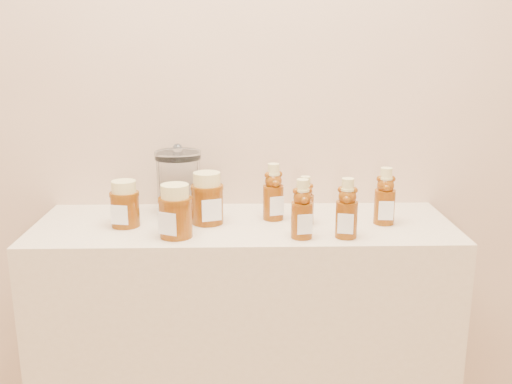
{
  "coord_description": "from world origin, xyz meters",
  "views": [
    {
      "loc": [
        -0.0,
        -0.01,
        1.41
      ],
      "look_at": [
        0.03,
        1.52,
        1.0
      ],
      "focal_mm": 40.0,
      "sensor_mm": 36.0,
      "label": 1
    }
  ],
  "objects_px": {
    "glass_canister": "(179,180)",
    "bear_bottle_front_left": "(302,205)",
    "bear_bottle_back_left": "(273,188)",
    "honey_jar_left": "(125,204)",
    "display_table": "(245,362)"
  },
  "relations": [
    {
      "from": "bear_bottle_back_left",
      "to": "honey_jar_left",
      "type": "distance_m",
      "value": 0.43
    },
    {
      "from": "bear_bottle_front_left",
      "to": "honey_jar_left",
      "type": "xyz_separation_m",
      "value": [
        -0.49,
        0.11,
        -0.02
      ]
    },
    {
      "from": "honey_jar_left",
      "to": "glass_canister",
      "type": "relative_size",
      "value": 0.63
    },
    {
      "from": "bear_bottle_back_left",
      "to": "bear_bottle_front_left",
      "type": "distance_m",
      "value": 0.18
    },
    {
      "from": "bear_bottle_back_left",
      "to": "bear_bottle_front_left",
      "type": "xyz_separation_m",
      "value": [
        0.07,
        -0.16,
        -0.0
      ]
    },
    {
      "from": "display_table",
      "to": "bear_bottle_front_left",
      "type": "distance_m",
      "value": 0.58
    },
    {
      "from": "honey_jar_left",
      "to": "display_table",
      "type": "bearing_deg",
      "value": 15.69
    },
    {
      "from": "bear_bottle_front_left",
      "to": "glass_canister",
      "type": "xyz_separation_m",
      "value": [
        -0.35,
        0.22,
        0.01
      ]
    },
    {
      "from": "display_table",
      "to": "honey_jar_left",
      "type": "xyz_separation_m",
      "value": [
        -0.33,
        -0.02,
        0.52
      ]
    },
    {
      "from": "display_table",
      "to": "bear_bottle_front_left",
      "type": "height_order",
      "value": "bear_bottle_front_left"
    },
    {
      "from": "glass_canister",
      "to": "bear_bottle_front_left",
      "type": "bearing_deg",
      "value": -32.45
    },
    {
      "from": "bear_bottle_back_left",
      "to": "glass_canister",
      "type": "xyz_separation_m",
      "value": [
        -0.28,
        0.06,
        0.01
      ]
    },
    {
      "from": "bear_bottle_front_left",
      "to": "honey_jar_left",
      "type": "height_order",
      "value": "bear_bottle_front_left"
    },
    {
      "from": "display_table",
      "to": "bear_bottle_front_left",
      "type": "bearing_deg",
      "value": -40.17
    },
    {
      "from": "display_table",
      "to": "glass_canister",
      "type": "distance_m",
      "value": 0.59
    }
  ]
}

